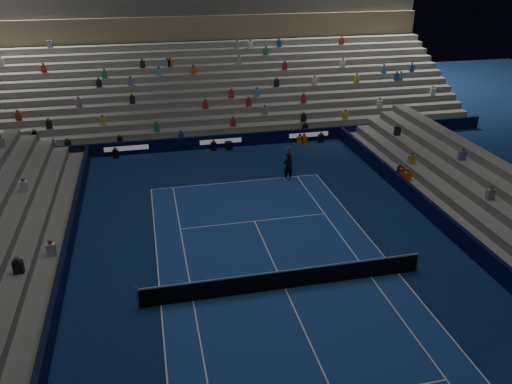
{
  "coord_description": "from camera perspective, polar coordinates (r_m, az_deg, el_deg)",
  "views": [
    {
      "loc": [
        -5.32,
        -17.95,
        13.65
      ],
      "look_at": [
        0.0,
        6.0,
        2.0
      ],
      "focal_mm": 35.73,
      "sensor_mm": 36.0,
      "label": 1
    }
  ],
  "objects": [
    {
      "name": "sponsor_barrier_far",
      "position": [
        39.12,
        -3.99,
        5.69
      ],
      "size": [
        44.0,
        0.25,
        1.0
      ],
      "primitive_type": "cube",
      "color": "black",
      "rests_on": "ground"
    },
    {
      "name": "ground",
      "position": [
        23.17,
        3.28,
        -10.74
      ],
      "size": [
        90.0,
        90.0,
        0.0
      ],
      "primitive_type": "plane",
      "color": "#0C2049",
      "rests_on": "ground"
    },
    {
      "name": "court_surface",
      "position": [
        23.17,
        3.28,
        -10.73
      ],
      "size": [
        10.97,
        23.77,
        0.01
      ],
      "primitive_type": "cube",
      "color": "navy",
      "rests_on": "ground"
    },
    {
      "name": "sponsor_barrier_east",
      "position": [
        26.85,
        23.8,
        -6.34
      ],
      "size": [
        0.25,
        37.0,
        1.0
      ],
      "primitive_type": "cube",
      "color": "black",
      "rests_on": "ground"
    },
    {
      "name": "broadcast_camera",
      "position": [
        38.8,
        -3.06,
        5.24
      ],
      "size": [
        0.56,
        0.94,
        0.58
      ],
      "color": "black",
      "rests_on": "ground"
    },
    {
      "name": "sponsor_barrier_west",
      "position": [
        22.68,
        -21.62,
        -12.14
      ],
      "size": [
        0.25,
        37.0,
        1.0
      ],
      "primitive_type": "cube",
      "color": "black",
      "rests_on": "ground"
    },
    {
      "name": "grandstand_main",
      "position": [
        47.29,
        -5.91,
        12.72
      ],
      "size": [
        44.0,
        15.2,
        11.2
      ],
      "color": "slate",
      "rests_on": "ground"
    },
    {
      "name": "tennis_net",
      "position": [
        22.88,
        3.31,
        -9.72
      ],
      "size": [
        12.9,
        0.1,
        1.1
      ],
      "color": "#B2B2B7",
      "rests_on": "ground"
    },
    {
      "name": "tennis_player",
      "position": [
        33.26,
        3.62,
        2.86
      ],
      "size": [
        0.73,
        0.52,
        1.86
      ],
      "primitive_type": "imported",
      "rotation": [
        0.0,
        0.0,
        3.26
      ],
      "color": "black",
      "rests_on": "ground"
    }
  ]
}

